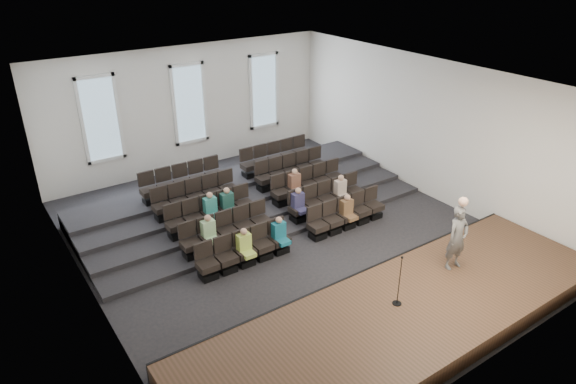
# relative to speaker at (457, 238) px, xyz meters

# --- Properties ---
(ground) EXTENTS (14.00, 14.00, 0.00)m
(ground) POSITION_rel_speaker_xyz_m (-2.33, 4.56, -1.42)
(ground) COLOR black
(ground) RESTS_ON ground
(ceiling) EXTENTS (12.00, 14.00, 0.02)m
(ceiling) POSITION_rel_speaker_xyz_m (-2.33, 4.56, 3.59)
(ceiling) COLOR white
(ceiling) RESTS_ON ground
(wall_back) EXTENTS (12.00, 0.04, 5.00)m
(wall_back) POSITION_rel_speaker_xyz_m (-2.33, 11.58, 1.08)
(wall_back) COLOR silver
(wall_back) RESTS_ON ground
(wall_front) EXTENTS (12.00, 0.04, 5.00)m
(wall_front) POSITION_rel_speaker_xyz_m (-2.33, -2.46, 1.08)
(wall_front) COLOR silver
(wall_front) RESTS_ON ground
(wall_left) EXTENTS (0.04, 14.00, 5.00)m
(wall_left) POSITION_rel_speaker_xyz_m (-8.35, 4.56, 1.08)
(wall_left) COLOR silver
(wall_left) RESTS_ON ground
(wall_right) EXTENTS (0.04, 14.00, 5.00)m
(wall_right) POSITION_rel_speaker_xyz_m (3.69, 4.56, 1.08)
(wall_right) COLOR silver
(wall_right) RESTS_ON ground
(stage) EXTENTS (11.80, 3.60, 0.50)m
(stage) POSITION_rel_speaker_xyz_m (-2.33, -0.54, -1.17)
(stage) COLOR #4D3121
(stage) RESTS_ON ground
(stage_lip) EXTENTS (11.80, 0.06, 0.52)m
(stage_lip) POSITION_rel_speaker_xyz_m (-2.33, 1.23, -1.17)
(stage_lip) COLOR black
(stage_lip) RESTS_ON ground
(risers) EXTENTS (11.80, 4.80, 0.60)m
(risers) POSITION_rel_speaker_xyz_m (-2.33, 7.73, -1.22)
(risers) COLOR black
(risers) RESTS_ON ground
(seating_rows) EXTENTS (6.80, 4.70, 1.67)m
(seating_rows) POSITION_rel_speaker_xyz_m (-2.33, 6.10, -0.73)
(seating_rows) COLOR black
(seating_rows) RESTS_ON ground
(windows) EXTENTS (8.44, 0.10, 3.24)m
(windows) POSITION_rel_speaker_xyz_m (-2.33, 11.51, 1.28)
(windows) COLOR white
(windows) RESTS_ON wall_back
(audience) EXTENTS (5.45, 2.64, 1.10)m
(audience) POSITION_rel_speaker_xyz_m (-2.54, 5.01, -0.59)
(audience) COLOR #B9D555
(audience) RESTS_ON seating_rows
(speaker) EXTENTS (0.70, 0.48, 1.83)m
(speaker) POSITION_rel_speaker_xyz_m (0.00, 0.00, 0.00)
(speaker) COLOR #595754
(speaker) RESTS_ON stage
(mic_stand) EXTENTS (0.23, 0.23, 1.37)m
(mic_stand) POSITION_rel_speaker_xyz_m (-2.42, -0.29, -0.51)
(mic_stand) COLOR black
(mic_stand) RESTS_ON stage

